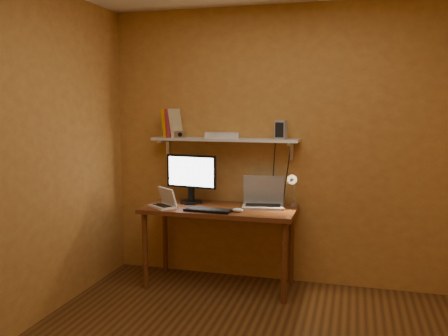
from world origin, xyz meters
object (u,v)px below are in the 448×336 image
(speaker_right, at_px, (281,130))
(router, at_px, (221,135))
(keyboard, at_px, (208,210))
(mouse, at_px, (238,210))
(speaker_left, at_px, (168,128))
(desk_lamp, at_px, (293,186))
(shelf_camera, at_px, (180,135))
(desk, at_px, (219,216))
(netbook, at_px, (165,202))
(monitor, at_px, (191,176))
(laptop, at_px, (263,199))
(wall_shelf, at_px, (225,140))

(speaker_right, bearing_deg, router, -172.76)
(keyboard, relative_size, speaker_right, 2.44)
(mouse, height_order, speaker_left, speaker_left)
(speaker_left, relative_size, speaker_right, 0.99)
(desk_lamp, distance_m, speaker_left, 1.33)
(speaker_left, relative_size, shelf_camera, 1.53)
(desk, xyz_separation_m, desk_lamp, (0.66, 0.13, 0.29))
(mouse, relative_size, speaker_left, 0.58)
(netbook, bearing_deg, speaker_right, 53.05)
(netbook, bearing_deg, mouse, 33.93)
(keyboard, xyz_separation_m, shelf_camera, (-0.37, 0.31, 0.65))
(monitor, bearing_deg, desk_lamp, 7.94)
(desk, bearing_deg, desk_lamp, 10.81)
(keyboard, bearing_deg, laptop, 42.38)
(keyboard, bearing_deg, shelf_camera, 143.74)
(laptop, distance_m, netbook, 0.91)
(monitor, distance_m, desk_lamp, 0.98)
(desk, xyz_separation_m, netbook, (-0.49, -0.13, 0.14))
(desk, xyz_separation_m, shelf_camera, (-0.42, 0.12, 0.74))
(laptop, height_order, netbook, laptop)
(netbook, xyz_separation_m, speaker_right, (1.02, 0.32, 0.66))
(keyboard, bearing_deg, desk, 79.77)
(desk, distance_m, laptop, 0.44)
(monitor, bearing_deg, wall_shelf, 19.99)
(laptop, bearing_deg, keyboard, -149.83)
(speaker_left, bearing_deg, desk_lamp, 1.78)
(speaker_right, bearing_deg, desk_lamp, -18.42)
(wall_shelf, height_order, laptop, wall_shelf)
(mouse, height_order, shelf_camera, shelf_camera)
(netbook, relative_size, speaker_right, 1.69)
(shelf_camera, bearing_deg, mouse, -22.94)
(speaker_left, bearing_deg, shelf_camera, -19.87)
(mouse, height_order, router, router)
(monitor, xyz_separation_m, netbook, (-0.17, -0.26, -0.21))
(wall_shelf, bearing_deg, desk_lamp, -5.88)
(netbook, bearing_deg, desk_lamp, 48.12)
(wall_shelf, xyz_separation_m, netbook, (-0.49, -0.32, -0.56))
(desk, relative_size, router, 4.44)
(mouse, relative_size, router, 0.31)
(desk, height_order, wall_shelf, wall_shelf)
(laptop, bearing_deg, speaker_left, 169.42)
(mouse, bearing_deg, desk, 147.13)
(monitor, relative_size, netbook, 1.76)
(desk, xyz_separation_m, keyboard, (-0.05, -0.19, 0.10))
(wall_shelf, distance_m, desk_lamp, 0.77)
(mouse, bearing_deg, laptop, 62.84)
(monitor, distance_m, keyboard, 0.48)
(desk, distance_m, speaker_right, 0.98)
(mouse, distance_m, speaker_right, 0.83)
(netbook, relative_size, router, 0.92)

